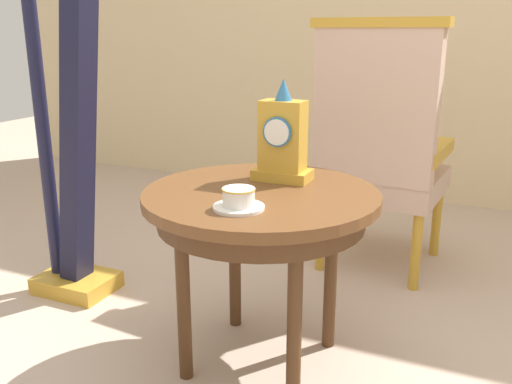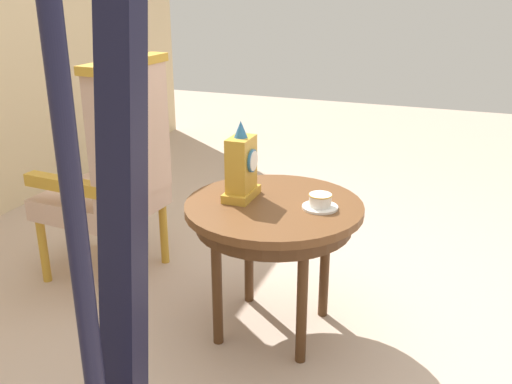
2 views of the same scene
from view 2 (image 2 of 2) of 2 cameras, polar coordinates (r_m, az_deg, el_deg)
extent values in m
plane|color=#BCA38E|center=(2.71, 3.74, -12.85)|extent=(10.00, 10.00, 0.00)
cylinder|color=brown|center=(2.40, 1.79, -1.52)|extent=(0.75, 0.75, 0.03)
cylinder|color=#482B16|center=(2.42, 1.77, -2.68)|extent=(0.66, 0.66, 0.07)
cylinder|color=#482B16|center=(2.74, -0.71, -5.53)|extent=(0.04, 0.04, 0.57)
cylinder|color=#482B16|center=(2.44, -3.90, -9.10)|extent=(0.04, 0.04, 0.57)
cylinder|color=#482B16|center=(2.33, 4.59, -10.68)|extent=(0.04, 0.04, 0.57)
cylinder|color=#482B16|center=(2.64, 6.85, -6.73)|extent=(0.04, 0.04, 0.57)
cylinder|color=white|center=(2.35, 6.37, -1.50)|extent=(0.15, 0.15, 0.01)
cylinder|color=white|center=(2.34, 6.40, -0.80)|extent=(0.09, 0.09, 0.05)
torus|color=gold|center=(2.33, 6.42, -0.28)|extent=(0.10, 0.10, 0.00)
cube|color=gold|center=(2.44, -1.46, -0.18)|extent=(0.19, 0.11, 0.04)
cube|color=gold|center=(2.40, -1.49, 2.79)|extent=(0.14, 0.09, 0.23)
cylinder|color=teal|center=(2.38, -0.35, 3.12)|extent=(0.10, 0.01, 0.10)
cylinder|color=white|center=(2.37, -0.22, 3.11)|extent=(0.08, 0.00, 0.08)
cone|color=teal|center=(2.36, -1.52, 6.26)|extent=(0.06, 0.06, 0.07)
cube|color=#CCA893|center=(3.07, -15.08, -0.88)|extent=(0.56, 0.56, 0.11)
cube|color=#CCA893|center=(2.82, -12.32, 5.52)|extent=(0.53, 0.13, 0.64)
cube|color=gold|center=(2.75, -12.86, 12.36)|extent=(0.57, 0.15, 0.04)
cube|color=gold|center=(3.18, -12.73, 3.25)|extent=(0.11, 0.47, 0.06)
cube|color=gold|center=(2.85, -18.31, 0.69)|extent=(0.11, 0.47, 0.06)
cylinder|color=gold|center=(3.44, -15.23, -2.66)|extent=(0.04, 0.04, 0.35)
cylinder|color=gold|center=(3.15, -20.33, -5.45)|extent=(0.04, 0.04, 0.35)
cylinder|color=gold|center=(3.19, -9.14, -4.06)|extent=(0.04, 0.04, 0.35)
cylinder|color=gold|center=(2.88, -14.05, -7.30)|extent=(0.04, 0.04, 0.35)
cylinder|color=#191933|center=(1.49, -17.46, -2.96)|extent=(0.06, 0.06, 1.70)
cube|color=black|center=(1.67, -13.07, -2.77)|extent=(0.28, 0.11, 1.56)
camera|label=1|loc=(2.91, 37.13, 8.58)|focal=38.75mm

